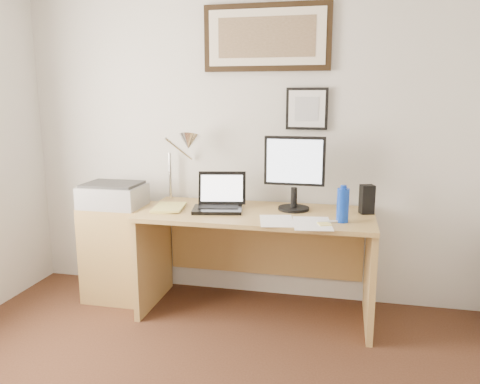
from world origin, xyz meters
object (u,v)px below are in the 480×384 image
(printer, at_px, (113,195))
(book, at_px, (155,207))
(water_bottle, at_px, (343,205))
(desk, at_px, (259,241))
(laptop, at_px, (219,202))
(lcd_monitor, at_px, (294,170))
(side_cabinet, at_px, (121,252))

(printer, bearing_deg, book, -12.96)
(water_bottle, relative_size, desk, 0.14)
(book, xyz_separation_m, printer, (-0.36, 0.08, 0.06))
(desk, height_order, laptop, laptop)
(desk, bearing_deg, lcd_monitor, 6.15)
(side_cabinet, xyz_separation_m, book, (0.34, -0.11, 0.40))
(laptop, distance_m, lcd_monitor, 0.57)
(side_cabinet, height_order, desk, desk)
(desk, xyz_separation_m, laptop, (-0.27, -0.07, 0.29))
(book, bearing_deg, laptop, 9.70)
(book, distance_m, lcd_monitor, 1.03)
(side_cabinet, distance_m, water_bottle, 1.73)
(laptop, height_order, printer, laptop)
(side_cabinet, distance_m, desk, 1.08)
(water_bottle, bearing_deg, book, 176.75)
(book, relative_size, printer, 0.64)
(lcd_monitor, xyz_separation_m, printer, (-1.33, -0.09, -0.22))
(water_bottle, xyz_separation_m, book, (-1.31, 0.07, -0.10))
(lcd_monitor, height_order, printer, lcd_monitor)
(side_cabinet, distance_m, printer, 0.45)
(desk, xyz_separation_m, printer, (-1.09, -0.07, 0.30))
(side_cabinet, height_order, laptop, laptop)
(side_cabinet, relative_size, printer, 1.66)
(lcd_monitor, bearing_deg, desk, -173.85)
(water_bottle, bearing_deg, side_cabinet, 173.51)
(printer, bearing_deg, side_cabinet, 54.90)
(laptop, bearing_deg, lcd_monitor, 10.62)
(laptop, bearing_deg, printer, 179.63)
(water_bottle, height_order, book, water_bottle)
(water_bottle, distance_m, desk, 0.71)
(side_cabinet, distance_m, book, 0.53)
(book, height_order, laptop, laptop)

